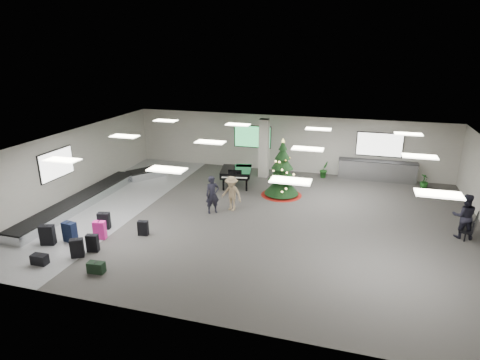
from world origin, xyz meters
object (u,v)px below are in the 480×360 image
(christmas_tree, at_px, (282,176))
(bench, at_px, (471,225))
(baggage_carousel, at_px, (95,195))
(potted_plant_right, at_px, (424,181))
(service_counter, at_px, (377,170))
(pink_suitcase, at_px, (100,230))
(grand_piano, at_px, (236,172))
(traveler_b, at_px, (232,193))
(traveler_bench, at_px, (464,216))
(potted_plant_left, at_px, (324,169))
(traveler_a, at_px, (212,195))

(christmas_tree, xyz_separation_m, bench, (7.72, -2.40, -0.49))
(baggage_carousel, distance_m, potted_plant_right, 16.32)
(service_counter, bearing_deg, baggage_carousel, -152.33)
(pink_suitcase, distance_m, grand_piano, 7.77)
(grand_piano, bearing_deg, pink_suitcase, -125.80)
(pink_suitcase, height_order, christmas_tree, christmas_tree)
(service_counter, xyz_separation_m, grand_piano, (-6.96, -3.12, 0.23))
(bench, bearing_deg, baggage_carousel, -157.53)
(christmas_tree, xyz_separation_m, traveler_b, (-1.76, -2.46, -0.19))
(traveler_bench, height_order, potted_plant_left, traveler_bench)
(service_counter, bearing_deg, christmas_tree, -140.62)
(service_counter, relative_size, christmas_tree, 1.43)
(bench, height_order, potted_plant_left, potted_plant_left)
(potted_plant_left, bearing_deg, service_counter, 6.77)
(service_counter, bearing_deg, potted_plant_right, -15.37)
(grand_piano, xyz_separation_m, potted_plant_right, (9.26, 2.48, -0.41))
(grand_piano, distance_m, bench, 10.62)
(pink_suitcase, bearing_deg, bench, 6.28)
(grand_piano, height_order, traveler_b, traveler_b)
(traveler_b, bearing_deg, service_counter, 61.34)
(traveler_bench, bearing_deg, baggage_carousel, 2.78)
(traveler_a, bearing_deg, grand_piano, 53.04)
(christmas_tree, relative_size, traveler_a, 1.70)
(bench, height_order, traveler_b, traveler_b)
(bench, xyz_separation_m, traveler_bench, (-0.34, -0.16, 0.39))
(traveler_bench, bearing_deg, bench, -154.08)
(grand_piano, relative_size, traveler_b, 1.38)
(baggage_carousel, bearing_deg, grand_piano, 31.61)
(traveler_a, distance_m, traveler_b, 0.86)
(traveler_b, relative_size, potted_plant_left, 1.71)
(traveler_bench, bearing_deg, grand_piano, -16.60)
(pink_suitcase, bearing_deg, grand_piano, 54.82)
(traveler_b, relative_size, traveler_bench, 0.90)
(pink_suitcase, relative_size, traveler_bench, 0.41)
(service_counter, height_order, christmas_tree, christmas_tree)
(traveler_a, xyz_separation_m, traveler_bench, (9.85, 0.41, 0.04))
(bench, relative_size, traveler_b, 0.91)
(bench, bearing_deg, pink_suitcase, -142.87)
(traveler_b, bearing_deg, potted_plant_left, 75.89)
(potted_plant_right, bearing_deg, grand_piano, -164.99)
(baggage_carousel, relative_size, christmas_tree, 3.43)
(pink_suitcase, relative_size, potted_plant_left, 0.78)
(traveler_b, height_order, potted_plant_right, traveler_b)
(christmas_tree, bearing_deg, traveler_bench, -19.08)
(christmas_tree, relative_size, grand_piano, 1.31)
(christmas_tree, distance_m, traveler_bench, 7.81)
(pink_suitcase, distance_m, traveler_a, 4.80)
(potted_plant_left, height_order, potted_plant_right, potted_plant_left)
(bench, xyz_separation_m, traveler_b, (-9.49, -0.07, 0.30))
(service_counter, height_order, traveler_a, traveler_a)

